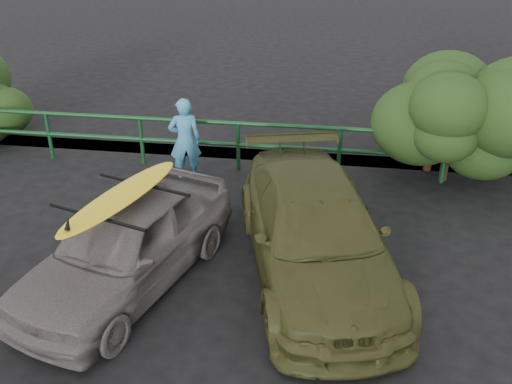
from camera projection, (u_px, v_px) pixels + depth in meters
ground at (96, 330)px, 7.34m from camera, size 80.00×80.00×0.00m
guardrail at (189, 143)px, 11.48m from camera, size 14.00×0.08×1.04m
shrub_right at (446, 121)px, 11.02m from camera, size 3.20×2.40×2.16m
sedan at (127, 243)px, 7.94m from camera, size 2.66×4.17×1.32m
olive_vehicle at (316, 232)px, 8.19m from camera, size 3.00×4.95×1.34m
man at (185, 140)px, 10.82m from camera, size 0.69×0.55×1.66m
roof_rack at (121, 200)px, 7.62m from camera, size 1.76×1.47×0.05m
surfboard at (121, 196)px, 7.59m from camera, size 1.20×2.46×0.07m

